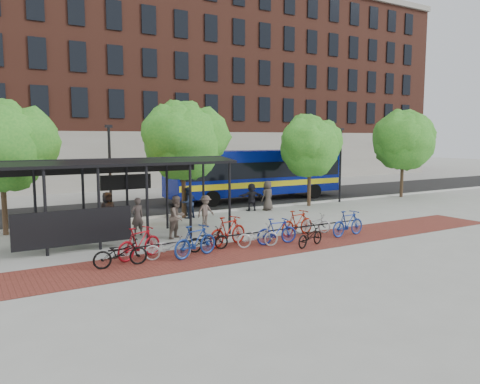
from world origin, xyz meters
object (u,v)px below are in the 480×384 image
bike_8 (310,236)px  pedestrian_5 (251,197)px  tree_d (404,138)px  bike_4 (208,240)px  pedestrian_2 (188,203)px  pedestrian_6 (268,196)px  bike_6 (258,236)px  bike_1 (139,243)px  bike_10 (312,224)px  bike_11 (348,223)px  bike_5 (228,231)px  pedestrian_4 (188,201)px  tree_c (310,144)px  bus (256,172)px  tree_a (3,143)px  bike_3 (195,241)px  bike_7 (277,231)px  tree_b (184,138)px  pedestrian_3 (206,211)px  bike_9 (297,223)px  pedestrian_8 (177,217)px  pedestrian_0 (108,211)px  bike_0 (120,253)px  lamp_post_left (110,171)px  pedestrian_1 (137,217)px  bike_2 (168,248)px  lamp_post_right (340,163)px  bus_shelter (110,172)px

bike_8 → pedestrian_5: 9.79m
tree_d → bike_4: size_ratio=3.77×
pedestrian_2 → pedestrian_6: size_ratio=0.96×
bike_6 → bike_4: bearing=88.3°
pedestrian_2 → bike_1: bearing=36.8°
bike_10 → bike_11: 1.64m
bike_5 → pedestrian_4: 7.96m
pedestrian_6 → tree_d: bearing=167.8°
tree_c → bus: tree_c is taller
tree_a → bike_5: (7.61, -7.30, -3.61)m
bus → bike_3: bus is taller
bike_7 → bike_3: bearing=99.5°
bike_4 → pedestrian_5: size_ratio=1.02×
tree_b → bike_1: (-5.24, -7.44, -3.85)m
bike_10 → pedestrian_4: 8.15m
pedestrian_3 → bike_10: bearing=-64.9°
bike_9 → pedestrian_8: 5.46m
tree_b → tree_c: tree_b is taller
tree_b → pedestrian_3: bearing=-94.2°
tree_a → pedestrian_0: size_ratio=3.33×
bike_9 → bike_4: bearing=88.3°
bike_0 → pedestrian_8: size_ratio=0.99×
tree_c → lamp_post_left: size_ratio=1.16×
pedestrian_3 → tree_a: bearing=147.0°
pedestrian_0 → pedestrian_1: size_ratio=1.05×
bike_10 → pedestrian_3: bearing=59.8°
bike_2 → pedestrian_8: pedestrian_8 is taller
bus → bike_0: size_ratio=6.97×
bike_11 → pedestrian_5: pedestrian_5 is taller
lamp_post_right → bike_7: (-11.39, -8.37, -2.18)m
bike_9 → bike_0: bearing=89.0°
bike_5 → pedestrian_0: size_ratio=1.12×
pedestrian_4 → pedestrian_8: 6.08m
tree_c → bike_1: size_ratio=2.94×
bike_5 → pedestrian_6: (6.82, 7.01, 0.29)m
bike_7 → bike_8: 1.41m
bike_9 → pedestrian_2: 7.23m
bike_1 → bike_8: 6.92m
bike_3 → bike_10: bearing=-96.0°
bike_0 → bike_7: (6.68, 0.03, 0.06)m
lamp_post_left → bike_11: (8.33, -8.72, -2.15)m
bike_4 → bike_11: 6.78m
bike_2 → bike_8: (5.84, -1.08, -0.00)m
bike_3 → bike_9: bearing=-94.4°
bus_shelter → bike_0: (-0.94, -4.31, -2.50)m
tree_b → bus: size_ratio=0.49×
bike_0 → bike_10: 9.46m
bike_9 → bike_8: bearing=148.4°
pedestrian_1 → tree_a: bearing=-46.9°
bike_8 → pedestrian_1: pedestrian_1 is taller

